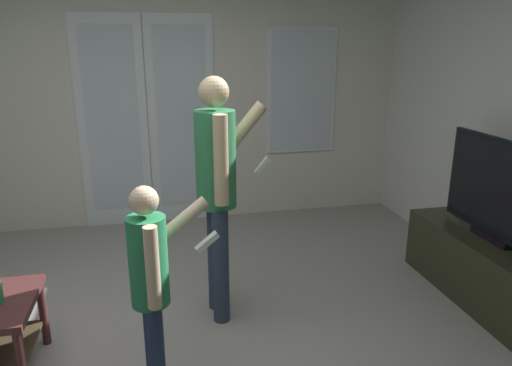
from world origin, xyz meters
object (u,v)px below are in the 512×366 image
object	(u,v)px
tv_stand	(487,271)
person_child	(152,278)
flat_screen_tv	(498,191)
person_adult	(218,179)

from	to	relation	value
tv_stand	person_child	world-z (taller)	person_child
flat_screen_tv	person_adult	world-z (taller)	person_adult
flat_screen_tv	person_child	xyz separation A→B (m)	(-2.32, -0.51, -0.13)
flat_screen_tv	person_adult	bearing A→B (deg)	172.63
flat_screen_tv	person_child	distance (m)	2.38
flat_screen_tv	person_adult	distance (m)	1.91
tv_stand	person_adult	world-z (taller)	person_adult
tv_stand	flat_screen_tv	size ratio (longest dim) A/B	1.37
flat_screen_tv	person_child	world-z (taller)	flat_screen_tv
person_adult	person_child	size ratio (longest dim) A/B	1.37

